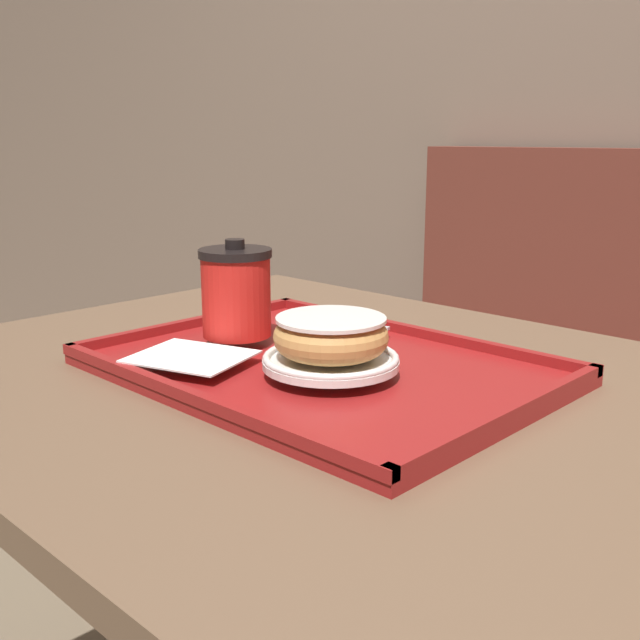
# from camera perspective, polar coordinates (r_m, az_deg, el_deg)

# --- Properties ---
(cafe_table) EXTENTS (1.05, 0.79, 0.76)m
(cafe_table) POSITION_cam_1_polar(r_m,az_deg,el_deg) (0.91, 1.15, -14.39)
(cafe_table) COLOR brown
(cafe_table) RESTS_ON ground_plane
(serving_tray) EXTENTS (0.50, 0.37, 0.02)m
(serving_tray) POSITION_cam_1_polar(r_m,az_deg,el_deg) (0.85, 0.00, -3.70)
(serving_tray) COLOR maroon
(serving_tray) RESTS_ON cafe_table
(napkin_paper) EXTENTS (0.15, 0.14, 0.00)m
(napkin_paper) POSITION_cam_1_polar(r_m,az_deg,el_deg) (0.85, -9.80, -2.74)
(napkin_paper) COLOR white
(napkin_paper) RESTS_ON serving_tray
(coffee_cup_front) EXTENTS (0.09, 0.09, 0.12)m
(coffee_cup_front) POSITION_cam_1_polar(r_m,az_deg,el_deg) (0.92, -6.41, 2.14)
(coffee_cup_front) COLOR red
(coffee_cup_front) RESTS_ON serving_tray
(plate_with_chocolate_donut) EXTENTS (0.15, 0.15, 0.01)m
(plate_with_chocolate_donut) POSITION_cam_1_polar(r_m,az_deg,el_deg) (0.80, 0.83, -3.08)
(plate_with_chocolate_donut) COLOR white
(plate_with_chocolate_donut) RESTS_ON serving_tray
(donut_chocolate_glazed) EXTENTS (0.12, 0.12, 0.04)m
(donut_chocolate_glazed) POSITION_cam_1_polar(r_m,az_deg,el_deg) (0.80, 0.83, -1.18)
(donut_chocolate_glazed) COLOR tan
(donut_chocolate_glazed) RESTS_ON plate_with_chocolate_donut
(spoon) EXTENTS (0.15, 0.06, 0.01)m
(spoon) POSITION_cam_1_polar(r_m,az_deg,el_deg) (1.00, -0.67, 0.17)
(spoon) COLOR silver
(spoon) RESTS_ON serving_tray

